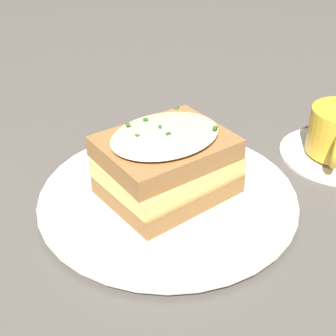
{
  "coord_description": "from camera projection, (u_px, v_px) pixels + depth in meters",
  "views": [
    {
      "loc": [
        0.27,
        0.26,
        0.3
      ],
      "look_at": [
        -0.01,
        -0.01,
        0.04
      ],
      "focal_mm": 50.0,
      "sensor_mm": 36.0,
      "label": 1
    }
  ],
  "objects": [
    {
      "name": "dinner_plate",
      "position": [
        168.0,
        196.0,
        0.48
      ],
      "size": [
        0.27,
        0.27,
        0.01
      ],
      "color": "silver",
      "rests_on": "ground_plane"
    },
    {
      "name": "sandwich",
      "position": [
        167.0,
        163.0,
        0.46
      ],
      "size": [
        0.14,
        0.12,
        0.07
      ],
      "rotation": [
        0.0,
        0.0,
        3.02
      ],
      "color": "olive",
      "rests_on": "dinner_plate"
    },
    {
      "name": "ground_plane",
      "position": [
        172.0,
        212.0,
        0.47
      ],
      "size": [
        2.4,
        2.4,
        0.0
      ],
      "primitive_type": "plane",
      "color": "#514C47"
    }
  ]
}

